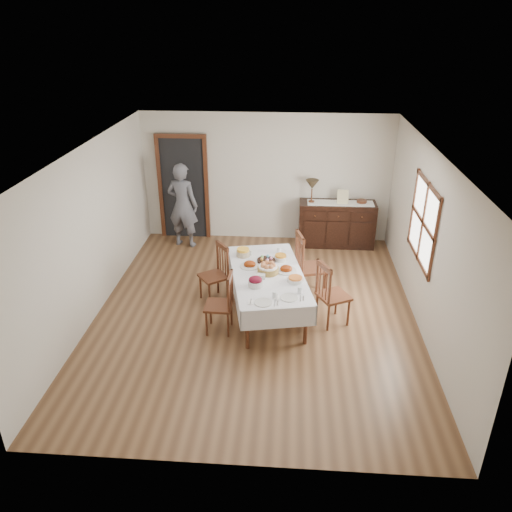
# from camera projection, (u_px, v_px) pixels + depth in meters

# --- Properties ---
(ground) EXTENTS (6.00, 6.00, 0.00)m
(ground) POSITION_uv_depth(u_px,v_px,m) (256.00, 312.00, 7.95)
(ground) COLOR brown
(room_shell) EXTENTS (5.02, 6.02, 2.65)m
(room_shell) POSITION_uv_depth(u_px,v_px,m) (248.00, 206.00, 7.62)
(room_shell) COLOR silver
(room_shell) RESTS_ON ground
(dining_table) EXTENTS (1.45, 2.25, 0.71)m
(dining_table) POSITION_uv_depth(u_px,v_px,m) (268.00, 278.00, 7.66)
(dining_table) COLOR white
(dining_table) RESTS_ON ground
(chair_left_near) EXTENTS (0.41, 0.41, 0.95)m
(chair_left_near) POSITION_uv_depth(u_px,v_px,m) (222.00, 303.00, 7.29)
(chair_left_near) COLOR #4E2717
(chair_left_near) RESTS_ON ground
(chair_left_far) EXTENTS (0.56, 0.56, 0.97)m
(chair_left_far) POSITION_uv_depth(u_px,v_px,m) (216.00, 273.00, 8.12)
(chair_left_far) COLOR #4E2717
(chair_left_far) RESTS_ON ground
(chair_right_near) EXTENTS (0.58, 0.58, 1.04)m
(chair_right_near) POSITION_uv_depth(u_px,v_px,m) (331.00, 293.00, 7.45)
(chair_right_near) COLOR #4E2717
(chair_right_near) RESTS_ON ground
(chair_right_far) EXTENTS (0.57, 0.57, 1.13)m
(chair_right_far) POSITION_uv_depth(u_px,v_px,m) (308.00, 265.00, 8.19)
(chair_right_far) COLOR #4E2717
(chair_right_far) RESTS_ON ground
(sideboard) EXTENTS (1.52, 0.55, 0.91)m
(sideboard) POSITION_uv_depth(u_px,v_px,m) (336.00, 224.00, 10.09)
(sideboard) COLOR black
(sideboard) RESTS_ON ground
(person) EXTENTS (0.64, 0.48, 1.83)m
(person) POSITION_uv_depth(u_px,v_px,m) (183.00, 203.00, 9.89)
(person) COLOR #575962
(person) RESTS_ON ground
(bread_basket) EXTENTS (0.32, 0.32, 0.17)m
(bread_basket) POSITION_uv_depth(u_px,v_px,m) (268.00, 268.00, 7.60)
(bread_basket) COLOR olive
(bread_basket) RESTS_ON dining_table
(egg_basket) EXTENTS (0.29, 0.29, 0.10)m
(egg_basket) POSITION_uv_depth(u_px,v_px,m) (266.00, 260.00, 7.94)
(egg_basket) COLOR black
(egg_basket) RESTS_ON dining_table
(ham_platter_a) EXTENTS (0.31, 0.31, 0.11)m
(ham_platter_a) POSITION_uv_depth(u_px,v_px,m) (250.00, 265.00, 7.81)
(ham_platter_a) COLOR silver
(ham_platter_a) RESTS_ON dining_table
(ham_platter_b) EXTENTS (0.32, 0.32, 0.11)m
(ham_platter_b) POSITION_uv_depth(u_px,v_px,m) (286.00, 269.00, 7.67)
(ham_platter_b) COLOR silver
(ham_platter_b) RESTS_ON dining_table
(beet_bowl) EXTENTS (0.21, 0.21, 0.16)m
(beet_bowl) POSITION_uv_depth(u_px,v_px,m) (255.00, 282.00, 7.23)
(beet_bowl) COLOR silver
(beet_bowl) RESTS_ON dining_table
(carrot_bowl) EXTENTS (0.21, 0.21, 0.10)m
(carrot_bowl) POSITION_uv_depth(u_px,v_px,m) (281.00, 258.00, 8.00)
(carrot_bowl) COLOR silver
(carrot_bowl) RESTS_ON dining_table
(pineapple_bowl) EXTENTS (0.22, 0.22, 0.13)m
(pineapple_bowl) POSITION_uv_depth(u_px,v_px,m) (243.00, 252.00, 8.14)
(pineapple_bowl) COLOR tan
(pineapple_bowl) RESTS_ON dining_table
(casserole_dish) EXTENTS (0.24, 0.24, 0.07)m
(casserole_dish) POSITION_uv_depth(u_px,v_px,m) (295.00, 279.00, 7.37)
(casserole_dish) COLOR silver
(casserole_dish) RESTS_ON dining_table
(butter_dish) EXTENTS (0.16, 0.12, 0.07)m
(butter_dish) POSITION_uv_depth(u_px,v_px,m) (261.00, 276.00, 7.45)
(butter_dish) COLOR silver
(butter_dish) RESTS_ON dining_table
(setting_left) EXTENTS (0.44, 0.31, 0.10)m
(setting_left) POSITION_uv_depth(u_px,v_px,m) (267.00, 300.00, 6.87)
(setting_left) COLOR silver
(setting_left) RESTS_ON dining_table
(setting_right) EXTENTS (0.44, 0.31, 0.10)m
(setting_right) POSITION_uv_depth(u_px,v_px,m) (292.00, 295.00, 6.99)
(setting_right) COLOR silver
(setting_right) RESTS_ON dining_table
(glass_far_a) EXTENTS (0.06, 0.06, 0.09)m
(glass_far_a) POSITION_uv_depth(u_px,v_px,m) (251.00, 253.00, 8.18)
(glass_far_a) COLOR white
(glass_far_a) RESTS_ON dining_table
(glass_far_b) EXTENTS (0.07, 0.07, 0.11)m
(glass_far_b) POSITION_uv_depth(u_px,v_px,m) (279.00, 250.00, 8.23)
(glass_far_b) COLOR white
(glass_far_b) RESTS_ON dining_table
(runner) EXTENTS (1.30, 0.35, 0.01)m
(runner) POSITION_uv_depth(u_px,v_px,m) (340.00, 203.00, 9.86)
(runner) COLOR white
(runner) RESTS_ON sideboard
(table_lamp) EXTENTS (0.26, 0.26, 0.46)m
(table_lamp) POSITION_uv_depth(u_px,v_px,m) (312.00, 185.00, 9.77)
(table_lamp) COLOR brown
(table_lamp) RESTS_ON sideboard
(picture_frame) EXTENTS (0.22, 0.08, 0.28)m
(picture_frame) POSITION_uv_depth(u_px,v_px,m) (343.00, 197.00, 9.79)
(picture_frame) COLOR beige
(picture_frame) RESTS_ON sideboard
(deco_bowl) EXTENTS (0.20, 0.20, 0.06)m
(deco_bowl) POSITION_uv_depth(u_px,v_px,m) (362.00, 201.00, 9.87)
(deco_bowl) COLOR #4E2717
(deco_bowl) RESTS_ON sideboard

